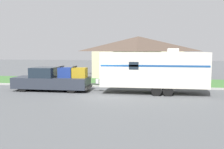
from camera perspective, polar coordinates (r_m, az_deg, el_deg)
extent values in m
plane|color=#515456|center=(18.62, -1.93, -4.63)|extent=(120.00, 120.00, 0.00)
cube|color=#999993|center=(22.26, -0.15, -2.74)|extent=(80.00, 0.30, 0.14)
cube|color=#3D6B33|center=(25.85, 1.10, -1.69)|extent=(80.00, 7.00, 0.03)
cube|color=beige|center=(31.77, 5.98, 2.48)|extent=(10.39, 6.97, 3.14)
pyramid|color=#4C3D33|center=(31.73, 6.03, 7.00)|extent=(11.22, 7.52, 1.86)
cube|color=#4C3828|center=(28.36, 5.63, 1.05)|extent=(1.00, 0.06, 2.10)
cylinder|color=black|center=(21.10, -19.75, -2.61)|extent=(0.83, 0.28, 0.83)
cylinder|color=black|center=(22.62, -17.66, -2.00)|extent=(0.83, 0.28, 0.83)
cylinder|color=black|center=(19.51, -9.26, -3.00)|extent=(0.83, 0.28, 0.83)
cylinder|color=black|center=(21.15, -7.81, -2.30)|extent=(0.83, 0.28, 0.83)
cube|color=#282D38|center=(21.46, -16.73, -1.70)|extent=(3.60, 2.10, 0.88)
cube|color=#19232D|center=(21.10, -15.21, 0.52)|extent=(1.87, 1.93, 0.80)
cube|color=#282D38|center=(20.34, -8.93, -1.92)|extent=(2.51, 2.10, 0.88)
cube|color=#333333|center=(20.03, -5.33, -2.91)|extent=(0.12, 1.89, 0.20)
cube|color=navy|center=(20.42, -10.44, 0.46)|extent=(1.15, 0.88, 0.80)
cube|color=black|center=(20.51, -11.44, 1.81)|extent=(0.10, 0.97, 0.08)
cube|color=olive|center=(20.09, -7.47, 0.42)|extent=(1.15, 0.88, 0.80)
cube|color=black|center=(20.15, -8.49, 1.79)|extent=(0.10, 0.97, 0.08)
cylinder|color=black|center=(18.37, 10.11, -3.70)|extent=(0.74, 0.22, 0.74)
cylinder|color=black|center=(20.51, 9.97, -2.71)|extent=(0.74, 0.22, 0.74)
cylinder|color=black|center=(18.41, 12.65, -3.73)|extent=(0.74, 0.22, 0.74)
cylinder|color=black|center=(20.55, 12.24, -2.74)|extent=(0.74, 0.22, 0.74)
cube|color=beige|center=(19.27, 9.44, 1.22)|extent=(7.90, 2.45, 2.58)
cube|color=navy|center=(18.01, 9.51, 1.94)|extent=(7.75, 0.01, 0.14)
cube|color=#383838|center=(19.84, -3.49, -2.19)|extent=(0.93, 0.12, 0.10)
cylinder|color=silver|center=(19.80, -3.36, -1.53)|extent=(0.28, 0.28, 0.36)
cube|color=silver|center=(19.28, 13.76, 5.39)|extent=(0.80, 0.68, 0.28)
cube|color=#19232D|center=(18.05, 4.98, 2.00)|extent=(0.70, 0.01, 0.56)
cylinder|color=brown|center=(23.11, 3.00, -1.17)|extent=(0.09, 0.09, 1.16)
cube|color=black|center=(23.03, 3.01, 0.53)|extent=(0.48, 0.20, 0.22)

